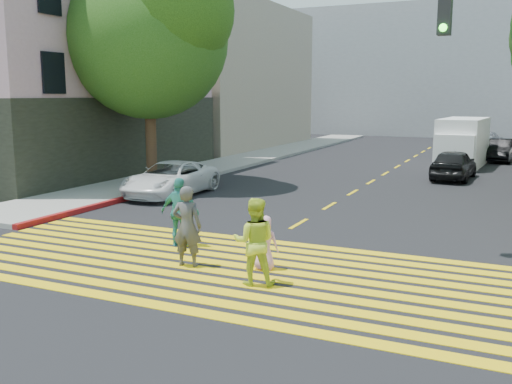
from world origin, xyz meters
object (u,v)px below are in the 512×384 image
Objects in this scene: dark_car_near at (454,164)px; dark_car_parked at (501,150)px; pedestrian_woman at (254,242)px; white_sedan at (171,179)px; silver_car at (484,143)px; pedestrian_man at (187,226)px; pedestrian_extra at (180,212)px; white_van at (462,144)px; pedestrian_child at (265,243)px; tree_left at (150,29)px.

dark_car_parked is at bearing -97.54° from dark_car_near.
dark_car_near is at bearing -117.09° from pedestrian_woman.
white_sedan is at bearing -68.46° from pedestrian_woman.
pedestrian_woman is 29.64m from silver_car.
pedestrian_man is 0.46× the size of dark_car_parked.
pedestrian_extra is (-2.89, 1.91, -0.01)m from pedestrian_woman.
white_sedan is 16.53m from white_van.
pedestrian_woman is 0.38× the size of white_sedan.
pedestrian_man is at bearing 8.90° from pedestrian_child.
pedestrian_child is 2.85m from pedestrian_extra.
tree_left is 14.61m from pedestrian_woman.
dark_car_near is 0.78× the size of silver_car.
pedestrian_child is 9.83m from white_sedan.
pedestrian_extra is at bearing -26.59° from pedestrian_child.
dark_car_parked reaches higher than pedestrian_child.
dark_car_parked is at bearing 111.57° from silver_car.
pedestrian_child is at bearing -91.69° from white_van.
pedestrian_woman is 21.90m from white_van.
pedestrian_woman is 0.34× the size of silver_car.
silver_car is 7.75m from white_van.
white_sedan is 0.90× the size of silver_car.
pedestrian_woman is 0.32× the size of white_van.
silver_car reaches higher than dark_car_parked.
pedestrian_man is 21.64m from white_van.
tree_left reaches higher than white_van.
tree_left is at bearing 135.70° from white_sedan.
silver_car is (2.90, 28.54, 0.15)m from pedestrian_child.
white_sedan is (-4.21, 6.08, -0.22)m from pedestrian_extra.
white_sedan is at bearing -119.01° from white_van.
pedestrian_child is at bearing -46.90° from white_sedan.
pedestrian_extra is at bearing -63.32° from pedestrian_man.
tree_left is at bearing -57.98° from pedestrian_extra.
pedestrian_man is at bearing 120.78° from pedestrian_extra.
tree_left reaches higher than pedestrian_man.
dark_car_parked is (5.65, 24.91, -0.25)m from pedestrian_man.
white_van is (-0.11, 5.03, 0.52)m from dark_car_near.
pedestrian_woman is 10.70m from white_sedan.
dark_car_parked is at bearing 56.56° from white_sedan.
tree_left is at bearing 35.09° from dark_car_near.
tree_left is 6.38m from white_sedan.
dark_car_parked is at bearing -106.72° from pedestrian_child.
silver_car is (5.59, 27.60, -0.12)m from pedestrian_extra.
dark_car_near is at bearing 42.39° from white_sedan.
white_van reaches higher than pedestrian_man.
pedestrian_man is 1.90m from pedestrian_woman.
pedestrian_woman is at bearing 154.38° from pedestrian_man.
silver_car is (0.62, 12.74, 0.06)m from dark_car_near.
pedestrian_man is 0.35× the size of silver_car.
pedestrian_extra is at bearing 84.82° from silver_car.
pedestrian_woman is at bearing -47.25° from tree_left.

